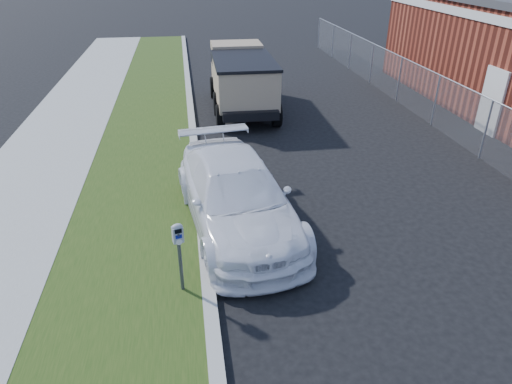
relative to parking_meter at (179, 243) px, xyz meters
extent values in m
plane|color=black|center=(3.06, 0.91, -1.14)|extent=(120.00, 120.00, 0.00)
cube|color=gray|center=(0.46, 2.91, -1.07)|extent=(0.25, 50.00, 0.15)
cube|color=#1F3B10|center=(-1.14, 2.91, -1.08)|extent=(3.00, 50.00, 0.13)
cube|color=gray|center=(-4.04, 2.91, -1.07)|extent=(3.00, 50.00, 0.14)
plane|color=slate|center=(9.06, 7.91, -0.24)|extent=(0.00, 30.00, 30.00)
cylinder|color=#8E949B|center=(9.06, 7.91, 0.66)|extent=(0.04, 30.00, 0.04)
cylinder|color=#8E949B|center=(9.06, 4.91, -0.24)|extent=(0.06, 0.06, 1.80)
cylinder|color=#8E949B|center=(9.06, 7.91, -0.24)|extent=(0.06, 0.06, 1.80)
cylinder|color=#8E949B|center=(9.06, 10.91, -0.24)|extent=(0.06, 0.06, 1.80)
cylinder|color=#8E949B|center=(9.06, 13.91, -0.24)|extent=(0.06, 0.06, 1.80)
cylinder|color=#8E949B|center=(9.06, 16.91, -0.24)|extent=(0.06, 0.06, 1.80)
cylinder|color=#8E949B|center=(9.06, 19.91, -0.24)|extent=(0.06, 0.06, 1.80)
cylinder|color=#8E949B|center=(9.06, 22.91, -0.24)|extent=(0.06, 0.06, 1.80)
cube|color=silver|center=(10.54, 8.91, 2.46)|extent=(0.06, 14.00, 0.30)
cube|color=silver|center=(10.51, 6.91, -0.04)|extent=(0.08, 1.10, 2.20)
cylinder|color=#3F4247|center=(0.00, 0.00, -0.50)|extent=(0.08, 0.08, 1.01)
cube|color=gray|center=(0.00, 0.00, 0.18)|extent=(0.21, 0.16, 0.30)
ellipsoid|color=gray|center=(0.00, 0.00, 0.33)|extent=(0.22, 0.17, 0.12)
cube|color=black|center=(0.02, -0.06, 0.28)|extent=(0.12, 0.04, 0.08)
cube|color=navy|center=(0.02, -0.06, 0.17)|extent=(0.11, 0.03, 0.07)
cylinder|color=silver|center=(0.02, -0.06, 0.05)|extent=(0.11, 0.03, 0.11)
cube|color=#3F4247|center=(0.02, -0.06, 0.20)|extent=(0.04, 0.02, 0.05)
imported|color=white|center=(1.29, 2.26, -0.37)|extent=(2.82, 5.57, 1.55)
cube|color=black|center=(2.50, 10.70, -0.51)|extent=(2.01, 5.63, 0.31)
cube|color=#907A5D|center=(2.53, 12.71, 0.21)|extent=(2.08, 1.61, 1.75)
cube|color=black|center=(2.53, 12.71, 0.56)|extent=(2.11, 1.63, 0.52)
cube|color=#907A5D|center=(2.49, 10.00, 0.21)|extent=(2.16, 3.71, 1.40)
cube|color=black|center=(2.49, 10.00, 0.94)|extent=(2.25, 3.80, 0.10)
cube|color=black|center=(2.55, 13.54, -0.57)|extent=(2.10, 0.17, 0.26)
cylinder|color=black|center=(1.53, 12.64, -0.71)|extent=(0.29, 0.88, 0.87)
cylinder|color=black|center=(3.54, 12.60, -0.71)|extent=(0.29, 0.88, 0.87)
cylinder|color=black|center=(1.49, 10.28, -0.71)|extent=(0.29, 0.88, 0.87)
cylinder|color=black|center=(3.50, 10.24, -0.71)|extent=(0.29, 0.88, 0.87)
cylinder|color=black|center=(1.46, 8.70, -0.71)|extent=(0.29, 0.88, 0.87)
cylinder|color=black|center=(3.47, 8.67, -0.71)|extent=(0.29, 0.88, 0.87)
camera|label=1|loc=(0.31, -6.68, 4.50)|focal=32.00mm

